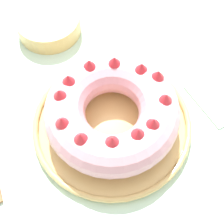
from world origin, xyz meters
TOP-DOWN VIEW (x-y plane):
  - ground_plane at (0.00, 0.00)m, footprint 8.00×8.00m
  - dining_table at (0.00, 0.00)m, footprint 1.29×1.08m
  - serving_dish at (-0.02, 0.04)m, footprint 0.33×0.33m
  - bundt_cake at (-0.02, 0.04)m, footprint 0.27×0.27m
  - side_bowl at (-0.07, 0.35)m, footprint 0.16×0.16m

SIDE VIEW (x-z plane):
  - ground_plane at x=0.00m, z-range 0.00..0.00m
  - dining_table at x=0.00m, z-range 0.29..1.05m
  - serving_dish at x=-0.02m, z-range 0.76..0.78m
  - side_bowl at x=-0.07m, z-range 0.76..0.81m
  - bundt_cake at x=-0.02m, z-range 0.77..0.87m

